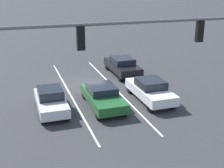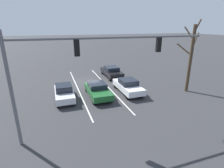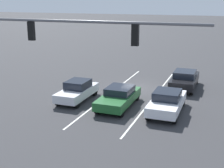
# 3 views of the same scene
# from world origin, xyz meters

# --- Properties ---
(ground_plane) EXTENTS (240.00, 240.00, 0.00)m
(ground_plane) POSITION_xyz_m (0.00, 0.00, 0.00)
(ground_plane) COLOR #333335
(lane_stripe_left_divider) EXTENTS (0.12, 15.95, 0.01)m
(lane_stripe_left_divider) POSITION_xyz_m (-1.74, 1.98, 0.01)
(lane_stripe_left_divider) COLOR silver
(lane_stripe_left_divider) RESTS_ON ground_plane
(lane_stripe_center_divider) EXTENTS (0.12, 15.95, 0.01)m
(lane_stripe_center_divider) POSITION_xyz_m (1.74, 1.98, 0.01)
(lane_stripe_center_divider) COLOR silver
(lane_stripe_center_divider) RESTS_ON ground_plane
(car_silver_rightlane_front) EXTENTS (1.71, 4.25, 1.48)m
(car_silver_rightlane_front) POSITION_xyz_m (3.43, 4.73, 0.74)
(car_silver_rightlane_front) COLOR silver
(car_silver_rightlane_front) RESTS_ON ground_plane
(car_white_leftlane_front) EXTENTS (1.89, 4.70, 1.50)m
(car_white_leftlane_front) POSITION_xyz_m (-3.27, 4.99, 0.77)
(car_white_leftlane_front) COLOR silver
(car_white_leftlane_front) RESTS_ON ground_plane
(car_darkgreen_midlane_front) EXTENTS (1.93, 4.73, 1.37)m
(car_darkgreen_midlane_front) POSITION_xyz_m (0.11, 4.98, 0.71)
(car_darkgreen_midlane_front) COLOR #1E5928
(car_darkgreen_midlane_front) RESTS_ON ground_plane
(car_black_leftlane_second) EXTENTS (1.92, 4.79, 1.49)m
(car_black_leftlane_second) POSITION_xyz_m (-3.54, -1.32, 0.78)
(car_black_leftlane_second) COLOR black
(car_black_leftlane_second) RESTS_ON ground_plane
(traffic_signal_gantry) EXTENTS (12.71, 0.37, 6.78)m
(traffic_signal_gantry) POSITION_xyz_m (2.59, 10.94, 5.00)
(traffic_signal_gantry) COLOR slate
(traffic_signal_gantry) RESTS_ON ground_plane
(bare_tree_near) EXTENTS (2.42, 1.60, 7.58)m
(bare_tree_near) POSITION_xyz_m (-9.66, 6.61, 3.97)
(bare_tree_near) COLOR #423323
(bare_tree_near) RESTS_ON ground_plane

